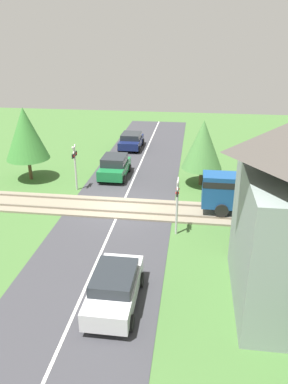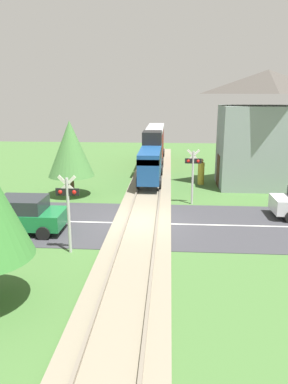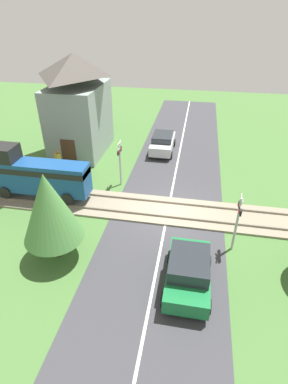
% 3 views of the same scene
% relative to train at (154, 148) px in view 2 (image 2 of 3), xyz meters
% --- Properties ---
extents(ground_plane, '(60.00, 60.00, 0.00)m').
position_rel_train_xyz_m(ground_plane, '(0.00, -12.42, -1.87)').
color(ground_plane, '#426B33').
extents(road_surface, '(48.00, 6.40, 0.02)m').
position_rel_train_xyz_m(road_surface, '(0.00, -12.42, -1.86)').
color(road_surface, '#38383D').
rests_on(road_surface, ground_plane).
extents(track_bed, '(2.80, 48.00, 0.24)m').
position_rel_train_xyz_m(track_bed, '(0.00, -12.42, -1.80)').
color(track_bed, gray).
rests_on(track_bed, ground_plane).
extents(train, '(1.58, 14.84, 3.18)m').
position_rel_train_xyz_m(train, '(0.00, 0.00, 0.00)').
color(train, navy).
rests_on(train, track_bed).
extents(car_near_crossing, '(3.73, 1.98, 1.61)m').
position_rel_train_xyz_m(car_near_crossing, '(-5.28, -13.86, -1.04)').
color(car_near_crossing, '#197038').
rests_on(car_near_crossing, ground_plane).
extents(crossing_signal_west_approach, '(0.90, 0.18, 3.13)m').
position_rel_train_xyz_m(crossing_signal_west_approach, '(-2.58, -15.93, 0.14)').
color(crossing_signal_west_approach, '#B7B7B7').
rests_on(crossing_signal_west_approach, ground_plane).
extents(crossing_signal_east_approach, '(0.90, 0.18, 3.13)m').
position_rel_train_xyz_m(crossing_signal_east_approach, '(2.58, -8.92, 0.14)').
color(crossing_signal_east_approach, '#B7B7B7').
rests_on(crossing_signal_east_approach, ground_plane).
extents(station_building, '(6.03, 4.06, 7.51)m').
position_rel_train_xyz_m(station_building, '(7.35, -4.48, 1.79)').
color(station_building, gray).
rests_on(station_building, ground_plane).
extents(pedestrian_by_station, '(0.44, 0.44, 1.79)m').
position_rel_train_xyz_m(pedestrian_by_station, '(3.45, -4.13, -1.05)').
color(pedestrian_by_station, gold).
rests_on(pedestrian_by_station, ground_plane).
extents(tree_roadside_hedge, '(2.76, 2.76, 4.55)m').
position_rel_train_xyz_m(tree_roadside_hedge, '(-4.62, -7.61, 1.02)').
color(tree_roadside_hedge, brown).
rests_on(tree_roadside_hedge, ground_plane).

